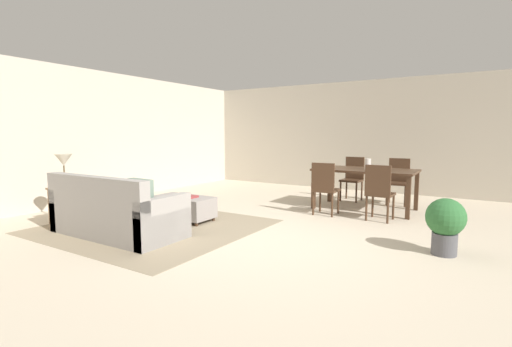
% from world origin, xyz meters
% --- Properties ---
extents(ground_plane, '(10.80, 10.80, 0.00)m').
position_xyz_m(ground_plane, '(0.00, 0.00, 0.00)').
color(ground_plane, beige).
extents(wall_back, '(9.00, 0.12, 2.70)m').
position_xyz_m(wall_back, '(0.00, 5.00, 1.35)').
color(wall_back, '#BCB2A0').
rests_on(wall_back, ground_plane).
extents(wall_left, '(0.12, 11.00, 2.70)m').
position_xyz_m(wall_left, '(-4.50, 0.50, 1.35)').
color(wall_left, '#BCB2A0').
rests_on(wall_left, ground_plane).
extents(area_rug, '(3.00, 2.80, 0.01)m').
position_xyz_m(area_rug, '(-1.88, -0.30, 0.00)').
color(area_rug, gray).
rests_on(area_rug, ground_plane).
extents(couch, '(1.93, 0.87, 0.86)m').
position_xyz_m(couch, '(-1.96, -0.92, 0.30)').
color(couch, gray).
rests_on(couch, ground_plane).
extents(ottoman_table, '(1.00, 0.52, 0.39)m').
position_xyz_m(ottoman_table, '(-1.79, 0.27, 0.22)').
color(ottoman_table, gray).
rests_on(ottoman_table, ground_plane).
extents(side_table, '(0.40, 0.40, 0.58)m').
position_xyz_m(side_table, '(-3.23, -0.87, 0.45)').
color(side_table, olive).
rests_on(side_table, ground_plane).
extents(table_lamp, '(0.26, 0.26, 0.53)m').
position_xyz_m(table_lamp, '(-3.23, -0.87, 0.99)').
color(table_lamp, brown).
rests_on(table_lamp, side_table).
extents(dining_table, '(1.80, 0.97, 0.76)m').
position_xyz_m(dining_table, '(0.49, 2.69, 0.68)').
color(dining_table, '#422B1C').
rests_on(dining_table, ground_plane).
extents(dining_chair_near_left, '(0.41, 0.41, 0.92)m').
position_xyz_m(dining_chair_near_left, '(0.04, 1.83, 0.52)').
color(dining_chair_near_left, '#422B1C').
rests_on(dining_chair_near_left, ground_plane).
extents(dining_chair_near_right, '(0.42, 0.42, 0.92)m').
position_xyz_m(dining_chair_near_right, '(0.95, 1.88, 0.52)').
color(dining_chair_near_right, '#422B1C').
rests_on(dining_chair_near_right, ground_plane).
extents(dining_chair_far_left, '(0.42, 0.42, 0.92)m').
position_xyz_m(dining_chair_far_left, '(0.01, 3.53, 0.52)').
color(dining_chair_far_left, '#422B1C').
rests_on(dining_chair_far_left, ground_plane).
extents(dining_chair_far_right, '(0.42, 0.42, 0.92)m').
position_xyz_m(dining_chair_far_right, '(0.92, 3.56, 0.52)').
color(dining_chair_far_right, '#422B1C').
rests_on(dining_chair_far_right, ground_plane).
extents(vase_centerpiece, '(0.11, 0.11, 0.20)m').
position_xyz_m(vase_centerpiece, '(0.54, 2.69, 0.86)').
color(vase_centerpiece, silver).
rests_on(vase_centerpiece, dining_table).
extents(book_on_ottoman, '(0.26, 0.20, 0.03)m').
position_xyz_m(book_on_ottoman, '(-1.66, 0.25, 0.41)').
color(book_on_ottoman, maroon).
rests_on(book_on_ottoman, ottoman_table).
extents(potted_plant, '(0.44, 0.44, 0.67)m').
position_xyz_m(potted_plant, '(2.02, 0.58, 0.39)').
color(potted_plant, '#4C4C51').
rests_on(potted_plant, ground_plane).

